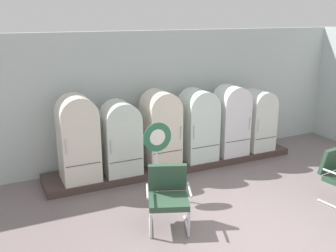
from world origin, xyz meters
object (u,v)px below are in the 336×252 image
object	(u,v)px
refrigerator_5	(258,118)
sign_stand	(157,159)
armchair_left	(168,194)
refrigerator_0	(78,136)
refrigerator_3	(198,123)
refrigerator_4	(231,118)
refrigerator_2	(161,126)
refrigerator_1	(121,136)

from	to	relation	value
refrigerator_5	sign_stand	size ratio (longest dim) A/B	0.98
armchair_left	sign_stand	size ratio (longest dim) A/B	0.68
armchair_left	sign_stand	distance (m)	0.98
refrigerator_0	refrigerator_3	xyz separation A→B (m)	(2.58, 0.01, -0.06)
refrigerator_0	refrigerator_4	size ratio (longest dim) A/B	1.05
refrigerator_0	armchair_left	xyz separation A→B (m)	(0.92, -2.02, -0.47)
refrigerator_0	refrigerator_3	bearing A→B (deg)	0.14
refrigerator_2	refrigerator_5	world-z (taller)	refrigerator_2
refrigerator_0	refrigerator_3	world-z (taller)	refrigerator_0
sign_stand	refrigerator_2	bearing A→B (deg)	63.11
armchair_left	refrigerator_2	bearing A→B (deg)	68.96
sign_stand	refrigerator_1	bearing A→B (deg)	106.81
refrigerator_2	sign_stand	distance (m)	1.26
refrigerator_3	armchair_left	size ratio (longest dim) A/B	1.59
refrigerator_0	refrigerator_2	xyz separation A→B (m)	(1.70, 0.01, -0.03)
refrigerator_1	refrigerator_5	bearing A→B (deg)	0.22
refrigerator_2	refrigerator_3	bearing A→B (deg)	-0.35
refrigerator_2	sign_stand	size ratio (longest dim) A/B	1.12
refrigerator_3	sign_stand	world-z (taller)	refrigerator_3
refrigerator_2	refrigerator_3	world-z (taller)	refrigerator_2
refrigerator_2	refrigerator_4	distance (m)	1.70
refrigerator_0	refrigerator_4	bearing A→B (deg)	-0.64
refrigerator_3	refrigerator_4	world-z (taller)	refrigerator_4
refrigerator_4	sign_stand	size ratio (longest dim) A/B	1.10
refrigerator_1	refrigerator_3	world-z (taller)	refrigerator_3
refrigerator_1	refrigerator_0	bearing A→B (deg)	177.85
refrigerator_1	refrigerator_3	xyz separation A→B (m)	(1.76, 0.04, 0.04)
refrigerator_1	refrigerator_4	xyz separation A→B (m)	(2.58, -0.01, 0.06)
refrigerator_3	refrigerator_4	xyz separation A→B (m)	(0.82, -0.04, 0.02)
refrigerator_1	refrigerator_3	distance (m)	1.76
refrigerator_5	armchair_left	xyz separation A→B (m)	(-3.24, -2.00, -0.34)
refrigerator_0	armchair_left	bearing A→B (deg)	-65.52
refrigerator_4	sign_stand	distance (m)	2.50
refrigerator_0	refrigerator_3	size ratio (longest dim) A/B	1.07
refrigerator_3	refrigerator_4	size ratio (longest dim) A/B	0.98
refrigerator_1	refrigerator_4	bearing A→B (deg)	-0.15
refrigerator_1	refrigerator_3	size ratio (longest dim) A/B	0.95
refrigerator_4	armchair_left	world-z (taller)	refrigerator_4
sign_stand	refrigerator_3	bearing A→B (deg)	37.33
refrigerator_2	refrigerator_1	bearing A→B (deg)	-177.23
refrigerator_3	armchair_left	bearing A→B (deg)	-129.35
refrigerator_1	armchair_left	size ratio (longest dim) A/B	1.51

